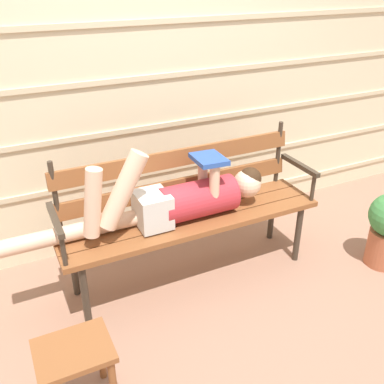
# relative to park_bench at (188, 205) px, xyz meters

# --- Properties ---
(ground_plane) EXTENTS (12.00, 12.00, 0.00)m
(ground_plane) POSITION_rel_park_bench_xyz_m (-0.00, -0.13, -0.53)
(ground_plane) COLOR #936B56
(house_siding) EXTENTS (5.35, 0.08, 2.50)m
(house_siding) POSITION_rel_park_bench_xyz_m (-0.00, 0.61, 0.72)
(house_siding) COLOR beige
(house_siding) RESTS_ON ground
(park_bench) EXTENTS (1.74, 0.43, 0.94)m
(park_bench) POSITION_rel_park_bench_xyz_m (0.00, 0.00, 0.00)
(park_bench) COLOR brown
(park_bench) RESTS_ON ground
(reclining_person) EXTENTS (1.70, 0.26, 0.56)m
(reclining_person) POSITION_rel_park_bench_xyz_m (-0.11, -0.07, 0.10)
(reclining_person) COLOR #B72D38
(footstool) EXTENTS (0.35, 0.29, 0.38)m
(footstool) POSITION_rel_park_bench_xyz_m (-0.93, -0.74, -0.24)
(footstool) COLOR brown
(footstool) RESTS_ON ground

